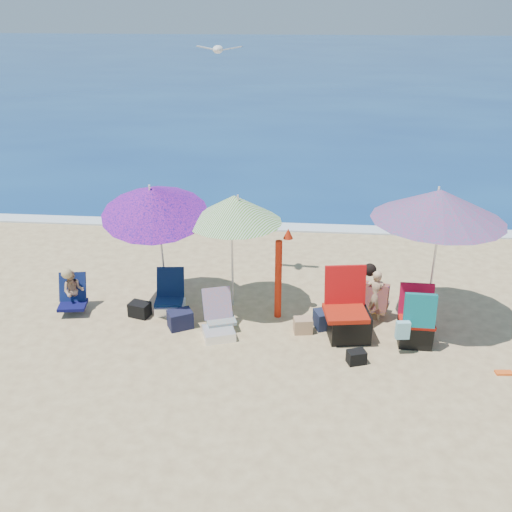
# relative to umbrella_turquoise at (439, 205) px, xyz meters

# --- Properties ---
(ground) EXTENTS (120.00, 120.00, 0.00)m
(ground) POSITION_rel_umbrella_turquoise_xyz_m (-2.49, -1.01, -2.06)
(ground) COLOR #D8BC84
(ground) RESTS_ON ground
(sea) EXTENTS (120.00, 80.00, 0.12)m
(sea) POSITION_rel_umbrella_turquoise_xyz_m (-2.49, 43.99, -2.11)
(sea) COLOR navy
(sea) RESTS_ON ground
(foam) EXTENTS (120.00, 0.50, 0.04)m
(foam) POSITION_rel_umbrella_turquoise_xyz_m (-2.49, 4.09, -2.04)
(foam) COLOR white
(foam) RESTS_ON ground
(umbrella_turquoise) EXTENTS (2.21, 2.21, 2.34)m
(umbrella_turquoise) POSITION_rel_umbrella_turquoise_xyz_m (0.00, 0.00, 0.00)
(umbrella_turquoise) COLOR silver
(umbrella_turquoise) RESTS_ON ground
(umbrella_striped) EXTENTS (2.07, 2.07, 2.08)m
(umbrella_striped) POSITION_rel_umbrella_turquoise_xyz_m (-3.16, 0.22, -0.24)
(umbrella_striped) COLOR silver
(umbrella_striped) RESTS_ON ground
(umbrella_blue) EXTENTS (2.04, 2.10, 2.38)m
(umbrella_blue) POSITION_rel_umbrella_turquoise_xyz_m (-4.44, 0.12, -0.11)
(umbrella_blue) COLOR white
(umbrella_blue) RESTS_ON ground
(furled_umbrella) EXTENTS (0.31, 0.37, 1.52)m
(furled_umbrella) POSITION_rel_umbrella_turquoise_xyz_m (-2.39, 0.02, -1.22)
(furled_umbrella) COLOR red
(furled_umbrella) RESTS_ON ground
(chair_navy) EXTENTS (0.55, 0.67, 0.67)m
(chair_navy) POSITION_rel_umbrella_turquoise_xyz_m (-4.28, 0.07, -1.88)
(chair_navy) COLOR #0D254A
(chair_navy) RESTS_ON ground
(chair_rainbow) EXTENTS (0.63, 0.84, 0.66)m
(chair_rainbow) POSITION_rel_umbrella_turquoise_xyz_m (-3.33, -0.62, -1.88)
(chair_rainbow) COLOR #CB7247
(chair_rainbow) RESTS_ON ground
(camp_chair_left) EXTENTS (0.78, 0.79, 1.13)m
(camp_chair_left) POSITION_rel_umbrella_turquoise_xyz_m (-1.29, -0.55, -1.72)
(camp_chair_left) COLOR #A81C0C
(camp_chair_left) RESTS_ON ground
(camp_chair_right) EXTENTS (0.63, 0.69, 0.96)m
(camp_chair_right) POSITION_rel_umbrella_turquoise_xyz_m (-0.27, -0.67, -1.71)
(camp_chair_right) COLOR red
(camp_chair_right) RESTS_ON ground
(person_center) EXTENTS (0.71, 0.57, 0.91)m
(person_center) POSITION_rel_umbrella_turquoise_xyz_m (-0.86, 0.10, -1.62)
(person_center) COLOR tan
(person_center) RESTS_ON ground
(person_left) EXTENTS (0.55, 0.60, 0.83)m
(person_left) POSITION_rel_umbrella_turquoise_xyz_m (-5.90, -0.13, -1.68)
(person_left) COLOR tan
(person_left) RESTS_ON ground
(bag_navy_a) EXTENTS (0.47, 0.42, 0.30)m
(bag_navy_a) POSITION_rel_umbrella_turquoise_xyz_m (-3.98, -0.52, -1.91)
(bag_navy_a) COLOR #171933
(bag_navy_a) RESTS_ON ground
(bag_black_a) EXTENTS (0.39, 0.32, 0.24)m
(bag_black_a) POSITION_rel_umbrella_turquoise_xyz_m (-4.74, -0.21, -1.93)
(bag_black_a) COLOR black
(bag_black_a) RESTS_ON ground
(bag_tan) EXTENTS (0.32, 0.25, 0.25)m
(bag_tan) POSITION_rel_umbrella_turquoise_xyz_m (-1.99, -0.49, -1.93)
(bag_tan) COLOR tan
(bag_tan) RESTS_ON ground
(bag_navy_b) EXTENTS (0.47, 0.41, 0.29)m
(bag_navy_b) POSITION_rel_umbrella_turquoise_xyz_m (-1.60, -0.28, -1.91)
(bag_navy_b) COLOR #1B223B
(bag_navy_b) RESTS_ON ground
(bag_black_b) EXTENTS (0.31, 0.26, 0.20)m
(bag_black_b) POSITION_rel_umbrella_turquoise_xyz_m (-1.19, -1.27, -1.95)
(bag_black_b) COLOR black
(bag_black_b) RESTS_ON ground
(orange_item) EXTENTS (0.25, 0.13, 0.03)m
(orange_item) POSITION_rel_umbrella_turquoise_xyz_m (0.90, -1.35, -2.04)
(orange_item) COLOR #FF5D1A
(orange_item) RESTS_ON ground
(seagull) EXTENTS (0.75, 0.34, 0.13)m
(seagull) POSITION_rel_umbrella_turquoise_xyz_m (-3.51, 1.24, 2.11)
(seagull) COLOR silver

